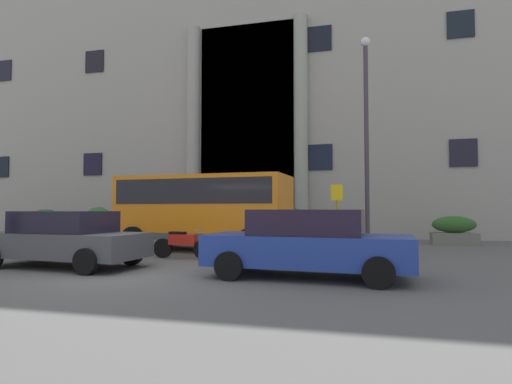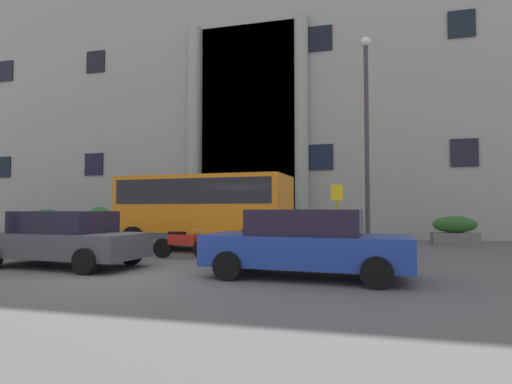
{
  "view_description": "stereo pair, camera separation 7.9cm",
  "coord_description": "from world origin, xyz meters",
  "px_view_note": "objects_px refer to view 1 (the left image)",
  "views": [
    {
      "loc": [
        5.29,
        -8.43,
        1.52
      ],
      "look_at": [
        1.57,
        6.44,
        2.16
      ],
      "focal_mm": 28.31,
      "sensor_mm": 36.0,
      "label": 1
    },
    {
      "loc": [
        5.37,
        -8.41,
        1.52
      ],
      "look_at": [
        1.57,
        6.44,
        2.16
      ],
      "focal_mm": 28.31,
      "sensor_mm": 36.0,
      "label": 2
    }
  ],
  "objects_px": {
    "hedge_planter_far_west": "(46,223)",
    "parked_estate_mid": "(64,239)",
    "white_taxi_kerbside": "(307,243)",
    "scooter_by_planter": "(29,239)",
    "lamppost_plaza_centre": "(366,125)",
    "orange_minibus": "(205,206)",
    "bus_stop_sign": "(337,209)",
    "hedge_planter_east": "(454,231)",
    "motorcycle_near_kerb": "(181,244)",
    "hedge_planter_entrance_right": "(291,226)",
    "hedge_planter_west": "(98,223)"
  },
  "relations": [
    {
      "from": "scooter_by_planter",
      "to": "lamppost_plaza_centre",
      "type": "height_order",
      "value": "lamppost_plaza_centre"
    },
    {
      "from": "hedge_planter_entrance_right",
      "to": "scooter_by_planter",
      "type": "xyz_separation_m",
      "value": [
        -8.16,
        -6.84,
        -0.29
      ]
    },
    {
      "from": "hedge_planter_entrance_right",
      "to": "orange_minibus",
      "type": "bearing_deg",
      "value": -118.07
    },
    {
      "from": "white_taxi_kerbside",
      "to": "parked_estate_mid",
      "type": "xyz_separation_m",
      "value": [
        -6.39,
        0.05,
        -0.02
      ]
    },
    {
      "from": "motorcycle_near_kerb",
      "to": "scooter_by_planter",
      "type": "relative_size",
      "value": 1.01
    },
    {
      "from": "hedge_planter_far_west",
      "to": "scooter_by_planter",
      "type": "bearing_deg",
      "value": -51.71
    },
    {
      "from": "hedge_planter_east",
      "to": "bus_stop_sign",
      "type": "bearing_deg",
      "value": -144.61
    },
    {
      "from": "white_taxi_kerbside",
      "to": "scooter_by_planter",
      "type": "relative_size",
      "value": 2.36
    },
    {
      "from": "hedge_planter_far_west",
      "to": "parked_estate_mid",
      "type": "bearing_deg",
      "value": -46.59
    },
    {
      "from": "hedge_planter_far_west",
      "to": "lamppost_plaza_centre",
      "type": "relative_size",
      "value": 0.25
    },
    {
      "from": "bus_stop_sign",
      "to": "white_taxi_kerbside",
      "type": "relative_size",
      "value": 0.53
    },
    {
      "from": "hedge_planter_east",
      "to": "hedge_planter_far_west",
      "type": "bearing_deg",
      "value": 179.56
    },
    {
      "from": "hedge_planter_east",
      "to": "parked_estate_mid",
      "type": "distance_m",
      "value": 15.06
    },
    {
      "from": "bus_stop_sign",
      "to": "orange_minibus",
      "type": "bearing_deg",
      "value": -162.23
    },
    {
      "from": "orange_minibus",
      "to": "bus_stop_sign",
      "type": "bearing_deg",
      "value": 20.81
    },
    {
      "from": "hedge_planter_far_west",
      "to": "hedge_planter_entrance_right",
      "type": "bearing_deg",
      "value": -1.61
    },
    {
      "from": "orange_minibus",
      "to": "white_taxi_kerbside",
      "type": "height_order",
      "value": "orange_minibus"
    },
    {
      "from": "white_taxi_kerbside",
      "to": "scooter_by_planter",
      "type": "xyz_separation_m",
      "value": [
        -10.04,
        2.71,
        -0.31
      ]
    },
    {
      "from": "hedge_planter_far_west",
      "to": "motorcycle_near_kerb",
      "type": "height_order",
      "value": "hedge_planter_far_west"
    },
    {
      "from": "white_taxi_kerbside",
      "to": "hedge_planter_east",
      "type": "bearing_deg",
      "value": 65.84
    },
    {
      "from": "white_taxi_kerbside",
      "to": "motorcycle_near_kerb",
      "type": "distance_m",
      "value": 4.83
    },
    {
      "from": "lamppost_plaza_centre",
      "to": "parked_estate_mid",
      "type": "bearing_deg",
      "value": -135.26
    },
    {
      "from": "hedge_planter_entrance_right",
      "to": "hedge_planter_west",
      "type": "distance_m",
      "value": 10.65
    },
    {
      "from": "hedge_planter_entrance_right",
      "to": "hedge_planter_far_west",
      "type": "bearing_deg",
      "value": 178.39
    },
    {
      "from": "orange_minibus",
      "to": "motorcycle_near_kerb",
      "type": "xyz_separation_m",
      "value": [
        0.21,
        -2.45,
        -1.17
      ]
    },
    {
      "from": "parked_estate_mid",
      "to": "lamppost_plaza_centre",
      "type": "relative_size",
      "value": 0.52
    },
    {
      "from": "motorcycle_near_kerb",
      "to": "lamppost_plaza_centre",
      "type": "bearing_deg",
      "value": 46.81
    },
    {
      "from": "parked_estate_mid",
      "to": "motorcycle_near_kerb",
      "type": "distance_m",
      "value": 3.29
    },
    {
      "from": "orange_minibus",
      "to": "bus_stop_sign",
      "type": "relative_size",
      "value": 2.58
    },
    {
      "from": "lamppost_plaza_centre",
      "to": "scooter_by_planter",
      "type": "bearing_deg",
      "value": -155.97
    },
    {
      "from": "parked_estate_mid",
      "to": "white_taxi_kerbside",
      "type": "bearing_deg",
      "value": 3.7
    },
    {
      "from": "white_taxi_kerbside",
      "to": "motorcycle_near_kerb",
      "type": "height_order",
      "value": "white_taxi_kerbside"
    },
    {
      "from": "white_taxi_kerbside",
      "to": "parked_estate_mid",
      "type": "height_order",
      "value": "white_taxi_kerbside"
    },
    {
      "from": "lamppost_plaza_centre",
      "to": "hedge_planter_far_west",
      "type": "bearing_deg",
      "value": 173.09
    },
    {
      "from": "orange_minibus",
      "to": "white_taxi_kerbside",
      "type": "relative_size",
      "value": 1.38
    },
    {
      "from": "orange_minibus",
      "to": "hedge_planter_east",
      "type": "height_order",
      "value": "orange_minibus"
    },
    {
      "from": "hedge_planter_west",
      "to": "lamppost_plaza_centre",
      "type": "height_order",
      "value": "lamppost_plaza_centre"
    },
    {
      "from": "orange_minibus",
      "to": "hedge_planter_entrance_right",
      "type": "bearing_deg",
      "value": 64.97
    },
    {
      "from": "orange_minibus",
      "to": "lamppost_plaza_centre",
      "type": "xyz_separation_m",
      "value": [
        5.85,
        2.95,
        3.3
      ]
    },
    {
      "from": "lamppost_plaza_centre",
      "to": "white_taxi_kerbside",
      "type": "bearing_deg",
      "value": -100.72
    },
    {
      "from": "hedge_planter_entrance_right",
      "to": "white_taxi_kerbside",
      "type": "xyz_separation_m",
      "value": [
        1.88,
        -9.55,
        0.02
      ]
    },
    {
      "from": "bus_stop_sign",
      "to": "lamppost_plaza_centre",
      "type": "distance_m",
      "value": 3.87
    },
    {
      "from": "scooter_by_planter",
      "to": "hedge_planter_far_west",
      "type": "bearing_deg",
      "value": 111.81
    },
    {
      "from": "white_taxi_kerbside",
      "to": "hedge_planter_far_west",
      "type": "bearing_deg",
      "value": 151.11
    },
    {
      "from": "hedge_planter_entrance_right",
      "to": "lamppost_plaza_centre",
      "type": "bearing_deg",
      "value": -26.77
    },
    {
      "from": "hedge_planter_west",
      "to": "motorcycle_near_kerb",
      "type": "bearing_deg",
      "value": -42.38
    },
    {
      "from": "bus_stop_sign",
      "to": "scooter_by_planter",
      "type": "distance_m",
      "value": 11.08
    },
    {
      "from": "hedge_planter_east",
      "to": "scooter_by_planter",
      "type": "bearing_deg",
      "value": -154.97
    },
    {
      "from": "orange_minibus",
      "to": "hedge_planter_east",
      "type": "relative_size",
      "value": 3.41
    },
    {
      "from": "hedge_planter_west",
      "to": "parked_estate_mid",
      "type": "relative_size",
      "value": 0.36
    }
  ]
}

